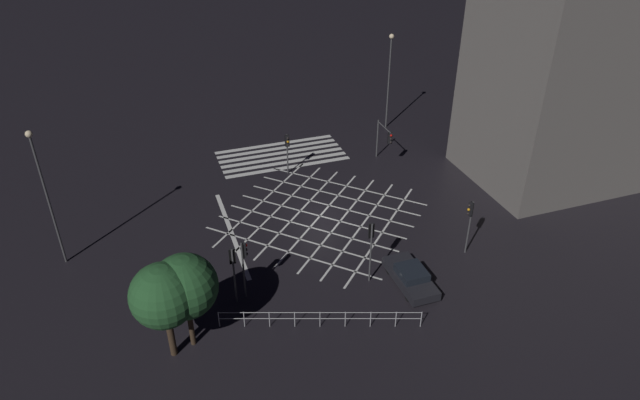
# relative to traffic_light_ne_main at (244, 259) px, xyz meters

# --- Properties ---
(ground_plane) EXTENTS (200.00, 200.00, 0.00)m
(ground_plane) POSITION_rel_traffic_light_ne_main_xyz_m (-6.83, -6.67, -2.76)
(ground_plane) COLOR black
(road_markings) EXTENTS (15.92, 20.44, 0.01)m
(road_markings) POSITION_rel_traffic_light_ne_main_xyz_m (-6.49, -11.93, -2.75)
(road_markings) COLOR silver
(road_markings) RESTS_ON ground_plane
(traffic_light_ne_main) EXTENTS (0.39, 0.36, 3.85)m
(traffic_light_ne_main) POSITION_rel_traffic_light_ne_main_xyz_m (0.00, 0.00, 0.00)
(traffic_light_ne_main) COLOR #424244
(traffic_light_ne_main) RESTS_ON ground_plane
(traffic_light_median_north) EXTENTS (0.36, 0.39, 4.12)m
(traffic_light_median_north) POSITION_rel_traffic_light_ne_main_xyz_m (-7.29, 0.94, 0.19)
(traffic_light_median_north) COLOR #424244
(traffic_light_median_north) RESTS_ON ground_plane
(traffic_light_sw_cross) EXTENTS (0.36, 2.62, 3.36)m
(traffic_light_sw_cross) POSITION_rel_traffic_light_ne_main_xyz_m (-14.39, -12.37, -0.28)
(traffic_light_sw_cross) COLOR #424244
(traffic_light_sw_cross) RESTS_ON ground_plane
(traffic_light_ne_cross) EXTENTS (0.36, 0.39, 3.72)m
(traffic_light_ne_cross) POSITION_rel_traffic_light_ne_main_xyz_m (0.68, 0.18, -0.09)
(traffic_light_ne_cross) COLOR #424244
(traffic_light_ne_cross) RESTS_ON ground_plane
(traffic_light_nw_main) EXTENTS (0.39, 0.36, 3.85)m
(traffic_light_nw_main) POSITION_rel_traffic_light_ne_main_xyz_m (-14.21, 0.48, -0.00)
(traffic_light_nw_main) COLOR #424244
(traffic_light_nw_main) RESTS_ON ground_plane
(traffic_light_median_south) EXTENTS (0.36, 0.39, 3.40)m
(traffic_light_median_south) POSITION_rel_traffic_light_ne_main_xyz_m (-6.48, -13.40, -0.32)
(traffic_light_median_south) COLOR #424244
(traffic_light_median_south) RESTS_ON ground_plane
(street_lamp_east) EXTENTS (0.41, 0.41, 9.07)m
(street_lamp_east) POSITION_rel_traffic_light_ne_main_xyz_m (10.10, -7.03, 2.89)
(street_lamp_east) COLOR #424244
(street_lamp_east) RESTS_ON ground_plane
(street_lamp_west) EXTENTS (0.44, 0.44, 8.73)m
(street_lamp_west) POSITION_rel_traffic_light_ne_main_xyz_m (-17.69, -19.03, 2.89)
(street_lamp_west) COLOR #424244
(street_lamp_west) RESTS_ON ground_plane
(street_tree_near) EXTENTS (3.36, 3.36, 5.59)m
(street_tree_near) POSITION_rel_traffic_light_ne_main_xyz_m (3.53, 2.71, 1.15)
(street_tree_near) COLOR #38281C
(street_tree_near) RESTS_ON ground_plane
(street_tree_far) EXTENTS (3.31, 3.31, 5.61)m
(street_tree_far) POSITION_rel_traffic_light_ne_main_xyz_m (4.59, 3.10, 1.18)
(street_tree_far) COLOR #38281C
(street_tree_far) RESTS_ON ground_plane
(waiting_car) EXTENTS (1.78, 4.27, 1.19)m
(waiting_car) POSITION_rel_traffic_light_ne_main_xyz_m (-9.48, 2.14, -2.19)
(waiting_car) COLOR black
(waiting_car) RESTS_ON ground_plane
(pedestrian_railing) EXTENTS (10.43, 3.67, 1.05)m
(pedestrian_railing) POSITION_rel_traffic_light_ne_main_xyz_m (-3.20, 3.74, -2.08)
(pedestrian_railing) COLOR #B7B7BC
(pedestrian_railing) RESTS_ON ground_plane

